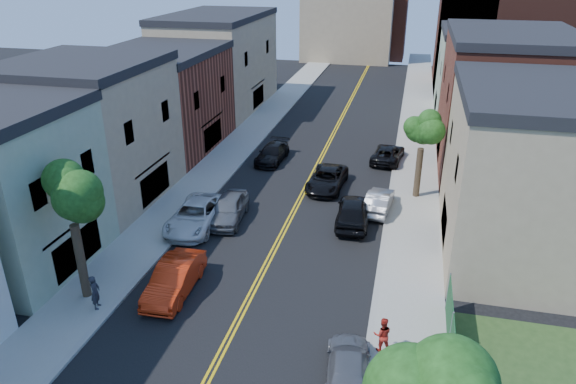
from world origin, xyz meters
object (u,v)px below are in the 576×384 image
Objects in this scene: grey_car_left at (229,208)px; pedestrian_right at (382,335)px; white_pickup at (196,215)px; dark_car_right_far at (388,154)px; silver_car_right at (379,201)px; black_suv_lane at (327,179)px; black_car_right at (353,211)px; grey_car_right at (348,366)px; black_car_left at (272,153)px; red_sedan at (175,278)px; pedestrian_left at (95,292)px.

pedestrian_right reaches higher than grey_car_left.
white_pickup reaches higher than dark_car_right_far.
silver_car_right is 0.83× the size of black_suv_lane.
black_car_right is 11.96m from pedestrian_right.
white_pickup reaches higher than grey_car_right.
black_car_left reaches higher than dark_car_right_far.
black_suv_lane reaches higher than dark_car_right_far.
white_pickup is 3.57× the size of pedestrian_right.
red_sedan is at bearing 73.10° from dark_car_right_far.
black_car_right is 5.74m from black_suv_lane.
black_car_right reaches higher than dark_car_right_far.
red_sedan is 15.00m from silver_car_right.
pedestrian_left reaches higher than pedestrian_right.
grey_car_right is at bearing 93.40° from black_car_right.
black_suv_lane is (5.31, 6.51, -0.10)m from grey_car_left.
grey_car_left is at bearing -31.22° from pedestrian_left.
black_suv_lane is (7.01, 7.88, -0.08)m from white_pickup.
white_pickup is at bearing -128.73° from black_suv_lane.
pedestrian_right is (1.20, 1.87, 0.32)m from grey_car_right.
grey_car_right is 12.45m from pedestrian_left.
white_pickup is at bearing 101.84° from red_sedan.
pedestrian_right is at bearing -38.48° from white_pickup.
red_sedan is at bearing -94.60° from grey_car_left.
white_pickup is at bearing 13.16° from black_car_right.
white_pickup is 10.55m from black_suv_lane.
pedestrian_left is (-3.00, -21.39, 0.33)m from black_car_left.
red_sedan is 1.12× the size of grey_car_right.
pedestrian_right is at bearing 100.49° from silver_car_right.
pedestrian_left is (-12.33, -14.02, 0.31)m from silver_car_right.
dark_car_right_far is at bearing -96.48° from pedestrian_right.
black_car_left is 0.92× the size of black_suv_lane.
red_sedan is 23.26m from dark_car_right_far.
silver_car_right is 9.55m from dark_car_right_far.
red_sedan is 10.71m from pedestrian_right.
pedestrian_right is at bearing -104.46° from pedestrian_left.
pedestrian_right is (5.19, -16.81, 0.24)m from black_suv_lane.
grey_car_left is at bearing -58.34° from grey_car_right.
pedestrian_right is at bearing -60.60° from black_car_left.
black_car_right is at bearing 13.68° from white_pickup.
white_pickup is 1.34× the size of silver_car_right.
black_car_right is 11.86m from dark_car_right_far.
black_car_left is at bearing 19.80° from dark_car_right_far.
red_sedan reaches higher than grey_car_right.
grey_car_left is 9.96m from silver_car_right.
white_pickup is at bearing -94.70° from black_car_left.
black_car_right is (9.53, 2.72, 0.06)m from white_pickup.
black_car_left is at bearing -32.81° from silver_car_right.
grey_car_left is at bearing 36.63° from white_pickup.
black_car_right is at bearing 62.05° from silver_car_right.
pedestrian_left is (-1.33, -9.08, 0.22)m from white_pickup.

